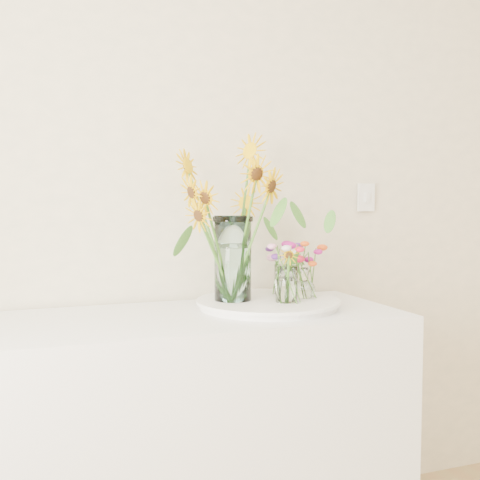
{
  "coord_description": "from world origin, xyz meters",
  "views": [
    {
      "loc": [
        -0.88,
        -0.03,
        1.3
      ],
      "look_at": [
        -0.13,
        1.99,
        1.15
      ],
      "focal_mm": 45.0,
      "sensor_mm": 36.0,
      "label": 1
    }
  ],
  "objects_px": {
    "small_vase_c": "(283,280)",
    "counter": "(199,442)",
    "tray": "(268,304)",
    "mason_jar": "(233,259)",
    "small_vase_a": "(287,285)",
    "small_vase_b": "(304,283)"
  },
  "relations": [
    {
      "from": "small_vase_a",
      "to": "small_vase_c",
      "type": "xyz_separation_m",
      "value": [
        0.06,
        0.17,
        -0.01
      ]
    },
    {
      "from": "counter",
      "to": "mason_jar",
      "type": "relative_size",
      "value": 4.52
    },
    {
      "from": "mason_jar",
      "to": "small_vase_a",
      "type": "distance_m",
      "value": 0.21
    },
    {
      "from": "counter",
      "to": "small_vase_b",
      "type": "xyz_separation_m",
      "value": [
        0.41,
        0.02,
        0.53
      ]
    },
    {
      "from": "small_vase_c",
      "to": "mason_jar",
      "type": "bearing_deg",
      "value": -164.01
    },
    {
      "from": "small_vase_a",
      "to": "small_vase_c",
      "type": "height_order",
      "value": "small_vase_a"
    },
    {
      "from": "counter",
      "to": "small_vase_b",
      "type": "relative_size",
      "value": 12.0
    },
    {
      "from": "counter",
      "to": "small_vase_b",
      "type": "distance_m",
      "value": 0.68
    },
    {
      "from": "tray",
      "to": "small_vase_c",
      "type": "height_order",
      "value": "small_vase_c"
    },
    {
      "from": "tray",
      "to": "small_vase_b",
      "type": "relative_size",
      "value": 4.24
    },
    {
      "from": "tray",
      "to": "mason_jar",
      "type": "height_order",
      "value": "mason_jar"
    },
    {
      "from": "tray",
      "to": "mason_jar",
      "type": "relative_size",
      "value": 1.6
    },
    {
      "from": "mason_jar",
      "to": "small_vase_b",
      "type": "distance_m",
      "value": 0.29
    },
    {
      "from": "small_vase_c",
      "to": "counter",
      "type": "bearing_deg",
      "value": -161.23
    },
    {
      "from": "mason_jar",
      "to": "small_vase_c",
      "type": "bearing_deg",
      "value": 15.99
    },
    {
      "from": "tray",
      "to": "mason_jar",
      "type": "distance_m",
      "value": 0.21
    },
    {
      "from": "tray",
      "to": "small_vase_c",
      "type": "xyz_separation_m",
      "value": [
        0.1,
        0.1,
        0.07
      ]
    },
    {
      "from": "small_vase_b",
      "to": "tray",
      "type": "bearing_deg",
      "value": 177.44
    },
    {
      "from": "counter",
      "to": "mason_jar",
      "type": "height_order",
      "value": "mason_jar"
    },
    {
      "from": "tray",
      "to": "small_vase_b",
      "type": "bearing_deg",
      "value": -2.56
    },
    {
      "from": "counter",
      "to": "tray",
      "type": "distance_m",
      "value": 0.54
    },
    {
      "from": "tray",
      "to": "small_vase_b",
      "type": "height_order",
      "value": "small_vase_b"
    }
  ]
}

